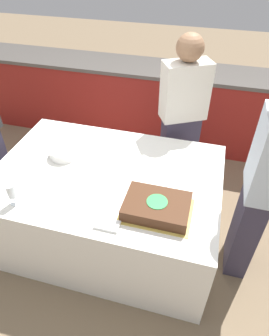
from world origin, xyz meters
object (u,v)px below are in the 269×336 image
object	(u,v)px
cake	(157,207)
wine_glass	(11,192)
person_cutting_cake	(182,118)
person_seated_right	(260,187)
plate_stack	(64,152)

from	to	relation	value
cake	wine_glass	size ratio (longest dim) A/B	2.83
person_cutting_cake	person_seated_right	size ratio (longest dim) A/B	0.96
cake	wine_glass	bearing A→B (deg)	-169.08
cake	wine_glass	xyz separation A→B (m)	(-0.93, -0.18, 0.06)
plate_stack	wine_glass	world-z (taller)	wine_glass
wine_glass	person_seated_right	world-z (taller)	person_seated_right
wine_glass	person_cutting_cake	xyz separation A→B (m)	(0.93, 1.27, -0.02)
plate_stack	wine_glass	distance (m)	0.58
cake	plate_stack	bearing A→B (deg)	155.24
cake	plate_stack	world-z (taller)	cake
cake	plate_stack	xyz separation A→B (m)	(-0.84, 0.39, -0.01)
cake	person_cutting_cake	distance (m)	1.09
plate_stack	person_seated_right	distance (m)	1.48
wine_glass	person_cutting_cake	world-z (taller)	person_cutting_cake
person_seated_right	plate_stack	bearing A→B (deg)	-94.49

